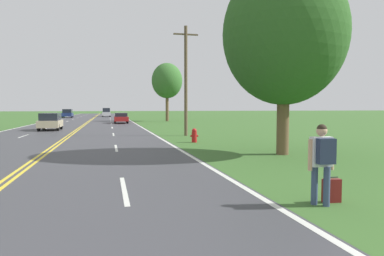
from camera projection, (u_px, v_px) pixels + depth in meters
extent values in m
cube|color=silver|center=(124.00, 190.00, 8.52)|extent=(0.12, 3.00, 0.00)
cube|color=silver|center=(116.00, 148.00, 17.24)|extent=(0.12, 3.00, 0.00)
cube|color=silver|center=(113.00, 134.00, 25.97)|extent=(0.12, 3.00, 0.00)
cube|color=silver|center=(112.00, 128.00, 34.69)|extent=(0.12, 3.00, 0.00)
cube|color=silver|center=(111.00, 124.00, 43.42)|extent=(0.12, 3.00, 0.00)
cube|color=silver|center=(111.00, 121.00, 52.14)|extent=(0.12, 3.00, 0.00)
cube|color=silver|center=(110.00, 119.00, 60.87)|extent=(0.12, 3.00, 0.00)
cube|color=silver|center=(110.00, 118.00, 69.59)|extent=(0.12, 3.00, 0.00)
cube|color=silver|center=(110.00, 116.00, 78.32)|extent=(0.12, 3.00, 0.00)
cube|color=silver|center=(110.00, 116.00, 87.04)|extent=(0.12, 3.00, 0.00)
cube|color=silver|center=(110.00, 115.00, 95.77)|extent=(0.12, 3.00, 0.00)
cube|color=silver|center=(109.00, 114.00, 104.49)|extent=(0.12, 3.00, 0.00)
cube|color=silver|center=(24.00, 136.00, 24.47)|extent=(0.12, 3.00, 0.00)
cube|color=silver|center=(46.00, 129.00, 33.20)|extent=(0.12, 3.00, 0.00)
cube|color=silver|center=(59.00, 124.00, 41.92)|extent=(0.12, 3.00, 0.00)
cube|color=silver|center=(67.00, 121.00, 50.65)|extent=(0.12, 3.00, 0.00)
cube|color=silver|center=(73.00, 119.00, 59.37)|extent=(0.12, 3.00, 0.00)
cube|color=silver|center=(78.00, 118.00, 68.10)|extent=(0.12, 3.00, 0.00)
cube|color=silver|center=(81.00, 117.00, 76.82)|extent=(0.12, 3.00, 0.00)
cube|color=silver|center=(84.00, 116.00, 85.55)|extent=(0.12, 3.00, 0.00)
cube|color=silver|center=(86.00, 115.00, 94.28)|extent=(0.12, 3.00, 0.00)
cube|color=silver|center=(88.00, 114.00, 103.00)|extent=(0.12, 3.00, 0.00)
cylinder|color=#38476B|center=(314.00, 185.00, 7.24)|extent=(0.14, 0.14, 0.83)
cylinder|color=#38476B|center=(327.00, 187.00, 7.12)|extent=(0.14, 0.14, 0.83)
cube|color=silver|center=(321.00, 152.00, 7.14)|extent=(0.46, 0.22, 0.62)
sphere|color=tan|center=(322.00, 131.00, 7.11)|extent=(0.22, 0.22, 0.22)
sphere|color=#2D2319|center=(322.00, 129.00, 7.11)|extent=(0.21, 0.21, 0.21)
cylinder|color=tan|center=(310.00, 155.00, 7.10)|extent=(0.09, 0.09, 0.66)
cylinder|color=tan|center=(332.00, 154.00, 7.18)|extent=(0.09, 0.09, 0.66)
cube|color=#232D47|center=(326.00, 151.00, 6.96)|extent=(0.37, 0.20, 0.52)
cube|color=maroon|center=(331.00, 191.00, 7.42)|extent=(0.41, 0.17, 0.51)
cylinder|color=black|center=(332.00, 177.00, 7.40)|extent=(0.28, 0.04, 0.02)
cylinder|color=red|center=(194.00, 137.00, 20.20)|extent=(0.30, 0.30, 0.62)
sphere|color=red|center=(194.00, 131.00, 20.18)|extent=(0.29, 0.29, 0.29)
cylinder|color=red|center=(197.00, 136.00, 20.24)|extent=(0.08, 0.11, 0.11)
cylinder|color=red|center=(191.00, 136.00, 20.15)|extent=(0.08, 0.11, 0.11)
cylinder|color=brown|center=(186.00, 81.00, 24.78)|extent=(0.24, 0.24, 7.92)
cube|color=brown|center=(186.00, 34.00, 24.58)|extent=(1.80, 0.12, 0.10)
cylinder|color=brown|center=(283.00, 121.00, 14.95)|extent=(0.53, 0.53, 2.97)
ellipsoid|color=#2D5B23|center=(284.00, 34.00, 14.73)|extent=(5.31, 5.31, 6.10)
cylinder|color=brown|center=(167.00, 107.00, 51.55)|extent=(0.46, 0.46, 4.13)
ellipsoid|color=#386B2D|center=(167.00, 81.00, 51.31)|extent=(4.59, 4.59, 5.28)
cylinder|color=black|center=(44.00, 126.00, 32.00)|extent=(0.20, 0.65, 0.65)
cylinder|color=black|center=(61.00, 126.00, 32.38)|extent=(0.20, 0.65, 0.65)
cylinder|color=black|center=(39.00, 128.00, 29.66)|extent=(0.20, 0.65, 0.65)
cylinder|color=black|center=(58.00, 127.00, 30.04)|extent=(0.20, 0.65, 0.65)
cube|color=#C1B28E|center=(50.00, 124.00, 31.00)|extent=(1.79, 3.91, 0.61)
cube|color=#1E232D|center=(50.00, 117.00, 30.96)|extent=(1.57, 2.74, 0.65)
cylinder|color=black|center=(128.00, 121.00, 43.61)|extent=(0.20, 0.71, 0.71)
cylinder|color=black|center=(115.00, 121.00, 43.25)|extent=(0.20, 0.71, 0.71)
cylinder|color=black|center=(127.00, 120.00, 46.50)|extent=(0.20, 0.71, 0.71)
cylinder|color=black|center=(115.00, 120.00, 46.14)|extent=(0.20, 0.71, 0.71)
cube|color=#A81E1E|center=(121.00, 119.00, 44.86)|extent=(1.80, 4.82, 0.54)
cube|color=#1E232D|center=(121.00, 115.00, 45.02)|extent=(1.57, 2.65, 0.48)
cylinder|color=black|center=(64.00, 116.00, 70.61)|extent=(0.20, 0.61, 0.61)
cylinder|color=black|center=(73.00, 116.00, 71.02)|extent=(0.20, 0.61, 0.61)
cylinder|color=black|center=(62.00, 116.00, 68.05)|extent=(0.20, 0.61, 0.61)
cylinder|color=black|center=(71.00, 116.00, 68.47)|extent=(0.20, 0.61, 0.61)
cube|color=navy|center=(68.00, 115.00, 69.52)|extent=(1.93, 4.26, 0.68)
cube|color=#1E232D|center=(68.00, 111.00, 69.47)|extent=(1.70, 2.99, 0.77)
cylinder|color=black|center=(110.00, 115.00, 75.15)|extent=(0.22, 0.63, 0.62)
cylinder|color=black|center=(103.00, 115.00, 74.74)|extent=(0.22, 0.63, 0.62)
cylinder|color=black|center=(110.00, 115.00, 77.71)|extent=(0.22, 0.63, 0.62)
cylinder|color=black|center=(103.00, 115.00, 77.30)|extent=(0.22, 0.63, 0.62)
cube|color=silver|center=(106.00, 114.00, 76.20)|extent=(1.87, 4.32, 0.78)
cube|color=#1E232D|center=(106.00, 110.00, 76.15)|extent=(1.62, 3.03, 0.88)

